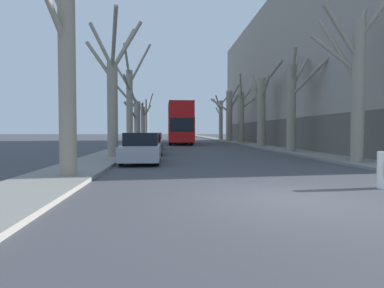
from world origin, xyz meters
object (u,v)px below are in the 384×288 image
Objects in this scene: parked_car_2 at (152,141)px; parked_car_0 at (141,149)px; street_tree_left_2 at (130,103)px; street_tree_right_5 at (221,118)px; street_tree_right_3 at (242,115)px; street_tree_left_4 at (143,121)px; parked_car_1 at (148,145)px; street_tree_right_0 at (356,80)px; traffic_bollard at (384,170)px; double_decker_bus at (180,122)px; street_tree_right_1 at (293,100)px; street_tree_right_4 at (229,113)px; street_tree_right_2 at (262,107)px; street_tree_left_5 at (146,118)px; street_tree_left_1 at (113,94)px; street_tree_left_3 at (136,120)px; street_tree_left_0 at (67,44)px.

parked_car_0 is at bearing -90.00° from parked_car_2.
street_tree_left_2 is 1.18× the size of street_tree_right_5.
street_tree_right_5 is (-0.07, 14.83, 0.19)m from street_tree_right_3.
parked_car_1 is (1.95, -23.22, -2.10)m from street_tree_left_4.
street_tree_left_4 is at bearing 110.65° from street_tree_right_0.
traffic_bollard is at bearing -47.97° from parked_car_0.
street_tree_right_1 is at bearing -66.32° from double_decker_bus.
double_decker_bus is at bearing -134.23° from street_tree_right_4.
street_tree_right_0 is 12.29m from parked_car_1.
double_decker_bus is 22.93m from parked_car_0.
street_tree_right_2 is 15.79m from street_tree_right_4.
street_tree_right_2 reaches higher than street_tree_right_1.
street_tree_left_5 is 0.95× the size of street_tree_right_4.
street_tree_right_2 reaches higher than parked_car_2.
double_decker_bus is at bearing 77.80° from street_tree_left_1.
street_tree_left_3 is 20.75m from parked_car_0.
parked_car_2 is (-9.50, 13.17, -3.09)m from street_tree_right_0.
street_tree_left_1 is (0.17, 7.82, -0.70)m from street_tree_left_0.
street_tree_left_0 is 1.17× the size of street_tree_right_1.
street_tree_left_4 is 0.90× the size of street_tree_right_0.
street_tree_right_1 is (11.69, -31.74, 0.03)m from street_tree_left_5.
parked_car_2 is at bearing -83.53° from street_tree_left_4.
street_tree_right_0 is 0.99× the size of street_tree_right_3.
street_tree_left_5 is at bearing 90.22° from street_tree_left_4.
street_tree_left_4 reaches higher than parked_car_2.
street_tree_left_0 is 34.24m from street_tree_left_4.
street_tree_left_4 is at bearing 117.52° from street_tree_right_1.
street_tree_right_5 is 44.90m from traffic_bollard.
street_tree_left_1 is at bearing 122.57° from parked_car_0.
street_tree_right_5 is (-0.08, 30.54, -0.04)m from street_tree_right_1.
street_tree_left_3 reaches higher than traffic_bollard.
street_tree_left_5 is 1.01× the size of street_tree_right_5.
street_tree_left_5 reaches higher than street_tree_left_4.
street_tree_right_5 is at bearing 71.90° from street_tree_left_1.
street_tree_right_5 is 0.68× the size of double_decker_bus.
street_tree_right_0 is 1.84× the size of parked_car_1.
street_tree_left_1 is 0.87× the size of street_tree_left_2.
street_tree_right_4 reaches higher than street_tree_left_5.
double_decker_bus is (4.65, -15.69, -0.99)m from street_tree_left_5.
traffic_bollard is (-2.85, -21.56, -3.10)m from street_tree_right_2.
parked_car_1 is at bearing -139.35° from street_tree_right_2.
street_tree_left_3 is at bearing 91.25° from street_tree_left_1.
street_tree_right_4 is 10.04m from double_decker_bus.
traffic_bollard is at bearing -72.51° from street_tree_left_3.
traffic_bollard is at bearing -79.20° from street_tree_left_5.
parked_car_1 is at bearing -111.78° from street_tree_right_4.
street_tree_right_2 is at bearing 82.46° from traffic_bollard.
street_tree_right_5 is at bearing 74.87° from street_tree_left_0.
parked_car_0 is at bearing -86.15° from street_tree_left_4.
street_tree_right_2 is at bearing -90.49° from street_tree_right_3.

